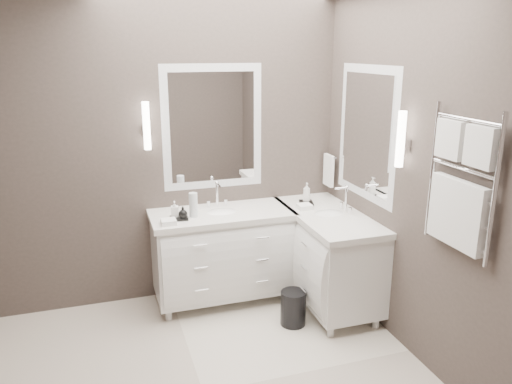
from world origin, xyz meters
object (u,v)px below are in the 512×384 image
object	(u,v)px
waste_bin	(293,308)
vanity_right	(327,252)
towel_ladder	(460,190)
vanity_back	(222,250)

from	to	relation	value
waste_bin	vanity_right	bearing A→B (deg)	32.09
towel_ladder	waste_bin	world-z (taller)	towel_ladder
vanity_back	waste_bin	xyz separation A→B (m)	(0.45, -0.59, -0.34)
towel_ladder	waste_bin	distance (m)	1.74
vanity_back	waste_bin	distance (m)	0.82
vanity_right	towel_ladder	distance (m)	1.60
vanity_right	towel_ladder	xyz separation A→B (m)	(0.23, -1.30, 0.91)
towel_ladder	vanity_right	bearing A→B (deg)	99.84
vanity_back	towel_ladder	bearing A→B (deg)	-55.90
vanity_back	vanity_right	xyz separation A→B (m)	(0.88, -0.33, 0.00)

